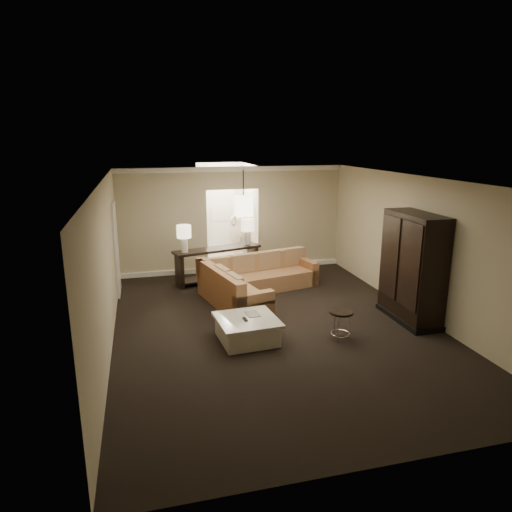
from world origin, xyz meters
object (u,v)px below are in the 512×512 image
object	(u,v)px
sectional_sofa	(253,281)
person	(239,227)
coffee_table	(247,329)
console_table	(218,261)
drink_table	(341,319)
armoire	(412,270)

from	to	relation	value
sectional_sofa	person	distance (m)	3.58
coffee_table	console_table	bearing A→B (deg)	88.70
coffee_table	person	distance (m)	5.94
sectional_sofa	person	size ratio (longest dim) A/B	1.59
console_table	drink_table	xyz separation A→B (m)	(1.57, -3.93, -0.13)
coffee_table	armoire	size ratio (longest dim) A/B	0.53
drink_table	person	size ratio (longest dim) A/B	0.28
sectional_sofa	person	world-z (taller)	person
drink_table	coffee_table	bearing A→B (deg)	168.29
armoire	drink_table	world-z (taller)	armoire
coffee_table	drink_table	distance (m)	1.69
sectional_sofa	console_table	xyz separation A→B (m)	(-0.59, 1.29, 0.17)
coffee_table	drink_table	bearing A→B (deg)	-11.71
coffee_table	person	size ratio (longest dim) A/B	0.60
coffee_table	person	xyz separation A→B (m)	(1.11, 5.80, 0.72)
console_table	person	size ratio (longest dim) A/B	1.22
drink_table	person	distance (m)	6.19
sectional_sofa	drink_table	world-z (taller)	sectional_sofa
console_table	armoire	bearing A→B (deg)	-61.47
sectional_sofa	console_table	distance (m)	1.43
coffee_table	drink_table	size ratio (longest dim) A/B	2.14
console_table	person	xyz separation A→B (m)	(1.03, 2.21, 0.42)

